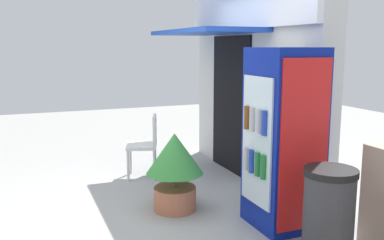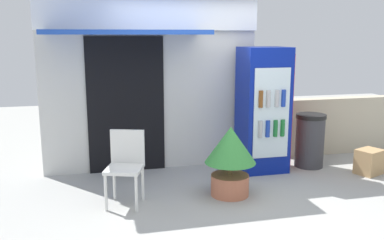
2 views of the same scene
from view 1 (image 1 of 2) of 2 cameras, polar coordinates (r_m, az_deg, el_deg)
ground at (r=5.08m, az=-4.54°, el=-11.59°), size 16.00×16.00×0.00m
storefront_building at (r=6.02m, az=7.90°, el=6.13°), size 3.20×1.20×2.83m
drink_cooler at (r=4.44m, az=12.08°, el=-2.51°), size 0.69×0.66×1.84m
plastic_chair at (r=6.07m, az=-5.99°, el=-2.89°), size 0.53×0.53×0.89m
potted_plant_near_shop at (r=4.85m, az=-2.33°, el=-5.97°), size 0.65×0.65×0.90m
trash_bin at (r=3.98m, az=17.76°, el=-11.88°), size 0.46×0.46×0.82m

